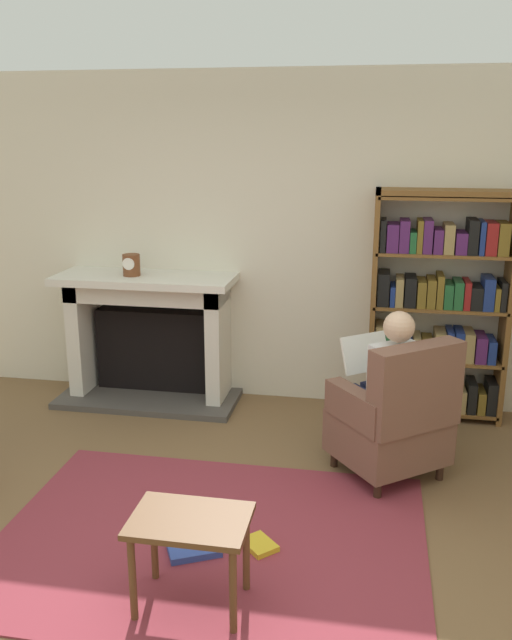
# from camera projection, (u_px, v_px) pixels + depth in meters

# --- Properties ---
(ground) EXTENTS (14.00, 14.00, 0.00)m
(ground) POSITION_uv_depth(u_px,v_px,m) (196.00, 574.00, 3.50)
(ground) COLOR brown
(back_wall) EXTENTS (5.60, 0.10, 2.70)m
(back_wall) POSITION_uv_depth(u_px,v_px,m) (273.00, 241.00, 5.55)
(back_wall) COLOR beige
(back_wall) RESTS_ON ground
(area_rug) EXTENTS (2.40, 1.80, 0.01)m
(area_rug) POSITION_uv_depth(u_px,v_px,m) (210.00, 540.00, 3.78)
(area_rug) COLOR maroon
(area_rug) RESTS_ON ground
(fireplace) EXTENTS (1.51, 0.64, 1.09)m
(fireplace) POSITION_uv_depth(u_px,v_px,m) (150.00, 333.00, 5.70)
(fireplace) COLOR #4C4742
(fireplace) RESTS_ON ground
(mantel_clock) EXTENTS (0.14, 0.14, 0.18)m
(mantel_clock) POSITION_uv_depth(u_px,v_px,m) (131.00, 265.00, 5.46)
(mantel_clock) COLOR brown
(mantel_clock) RESTS_ON fireplace
(bookshelf) EXTENTS (1.05, 0.32, 1.81)m
(bookshelf) POSITION_uv_depth(u_px,v_px,m) (439.00, 308.00, 5.23)
(bookshelf) COLOR brown
(bookshelf) RESTS_ON ground
(armchair_reading) EXTENTS (0.89, 0.88, 0.97)m
(armchair_reading) POSITION_uv_depth(u_px,v_px,m) (395.00, 418.00, 4.37)
(armchair_reading) COLOR #331E14
(armchair_reading) RESTS_ON ground
(seated_reader) EXTENTS (0.57, 0.59, 1.14)m
(seated_reader) POSITION_uv_depth(u_px,v_px,m) (386.00, 384.00, 4.42)
(seated_reader) COLOR silver
(seated_reader) RESTS_ON ground
(side_table) EXTENTS (0.56, 0.39, 0.48)m
(side_table) POSITION_uv_depth(u_px,v_px,m) (190.00, 532.00, 3.17)
(side_table) COLOR brown
(side_table) RESTS_ON ground
(scattered_books) EXTENTS (0.64, 0.37, 0.04)m
(scattered_books) POSITION_uv_depth(u_px,v_px,m) (212.00, 547.00, 3.68)
(scattered_books) COLOR gold
(scattered_books) RESTS_ON area_rug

